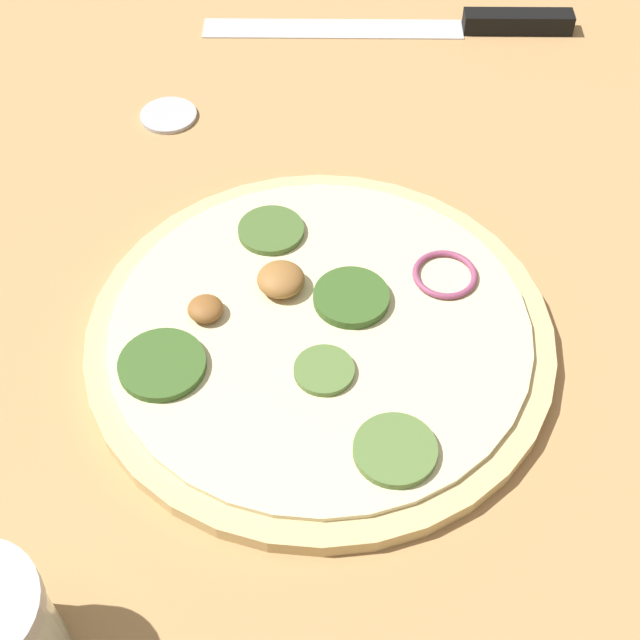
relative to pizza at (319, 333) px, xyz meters
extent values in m
plane|color=tan|center=(0.00, 0.00, -0.01)|extent=(3.00, 3.00, 0.00)
cylinder|color=#D6B77A|center=(0.00, 0.00, 0.00)|extent=(0.30, 0.30, 0.01)
cylinder|color=beige|center=(0.00, 0.00, 0.01)|extent=(0.27, 0.27, 0.00)
cylinder|color=#385B23|center=(0.03, -0.01, 0.01)|extent=(0.05, 0.05, 0.01)
cylinder|color=#47662D|center=(0.05, 0.08, 0.01)|extent=(0.05, 0.05, 0.00)
cylinder|color=#385B23|center=(-0.08, 0.06, 0.01)|extent=(0.05, 0.05, 0.01)
ellipsoid|color=brown|center=(-0.03, 0.07, 0.01)|extent=(0.02, 0.02, 0.01)
ellipsoid|color=#996633|center=(0.01, 0.04, 0.02)|extent=(0.03, 0.03, 0.02)
torus|color=#934266|center=(0.08, -0.05, 0.01)|extent=(0.04, 0.04, 0.00)
cylinder|color=#567538|center=(-0.05, -0.09, 0.01)|extent=(0.05, 0.05, 0.01)
cylinder|color=#567538|center=(-0.03, -0.02, 0.01)|extent=(0.04, 0.04, 0.00)
cube|color=silver|center=(0.31, 0.19, -0.01)|extent=(0.16, 0.22, 0.00)
cube|color=black|center=(0.41, 0.05, 0.00)|extent=(0.07, 0.09, 0.02)
cylinder|color=#B2B2B7|center=(0.13, 0.23, 0.00)|extent=(0.05, 0.05, 0.01)
camera|label=1|loc=(-0.30, -0.20, 0.45)|focal=50.00mm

